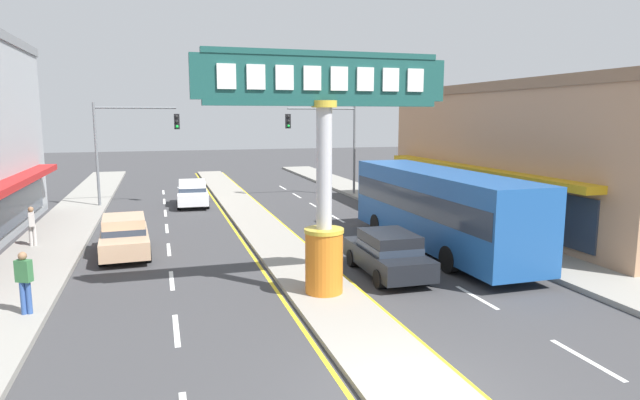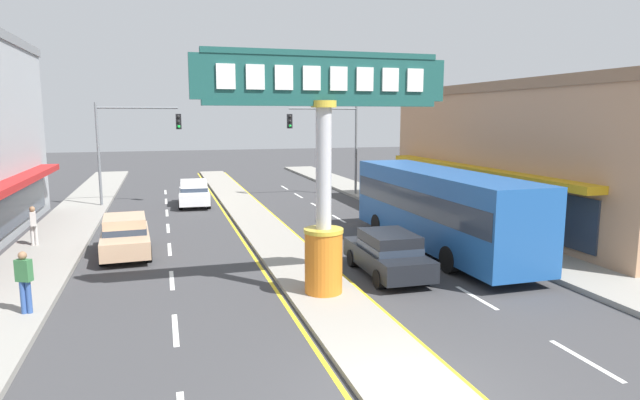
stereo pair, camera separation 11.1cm
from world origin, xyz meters
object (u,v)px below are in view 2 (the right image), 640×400
(bus_near_right_lane, at_px, (438,205))
(sedan_far_right_lane, at_px, (194,193))
(pedestrian_far_side, at_px, (33,223))
(pedestrian_near_kerb, at_px, (24,278))
(storefront_right, at_px, (563,155))
(traffic_light_right_side, at_px, (331,134))
(sedan_mid_left_lane, at_px, (388,253))
(sedan_near_left_lane, at_px, (125,235))
(district_sign, at_px, (324,164))
(traffic_light_left_side, at_px, (129,136))

(bus_near_right_lane, xyz_separation_m, sedan_far_right_lane, (-8.77, 14.29, -1.08))
(bus_near_right_lane, xyz_separation_m, pedestrian_far_side, (-15.72, 4.85, -0.78))
(pedestrian_near_kerb, bearing_deg, storefront_right, 17.23)
(traffic_light_right_side, xyz_separation_m, pedestrian_near_kerb, (-14.50, -18.83, -3.10))
(sedan_far_right_lane, height_order, pedestrian_near_kerb, pedestrian_near_kerb)
(storefront_right, height_order, pedestrian_near_kerb, storefront_right)
(sedan_mid_left_lane, height_order, pedestrian_near_kerb, pedestrian_near_kerb)
(sedan_near_left_lane, bearing_deg, district_sign, -49.03)
(storefront_right, distance_m, sedan_far_right_lane, 20.83)
(district_sign, distance_m, storefront_right, 16.70)
(district_sign, bearing_deg, traffic_light_right_side, 71.82)
(district_sign, xyz_separation_m, sedan_far_right_lane, (-2.74, 18.38, -3.24))
(district_sign, height_order, pedestrian_far_side, district_sign)
(bus_near_right_lane, relative_size, sedan_far_right_lane, 2.57)
(storefront_right, relative_size, sedan_far_right_lane, 4.30)
(sedan_near_left_lane, bearing_deg, bus_near_right_lane, -13.37)
(district_sign, xyz_separation_m, storefront_right, (14.87, 7.58, -0.54))
(district_sign, xyz_separation_m, sedan_mid_left_lane, (2.74, 1.48, -3.24))
(district_sign, relative_size, sedan_mid_left_lane, 1.73)
(traffic_light_right_side, xyz_separation_m, sedan_near_left_lane, (-12.36, -12.30, -3.46))
(sedan_far_right_lane, bearing_deg, bus_near_right_lane, -58.46)
(storefront_right, distance_m, traffic_light_right_side, 14.49)
(storefront_right, xyz_separation_m, pedestrian_far_side, (-24.55, 1.36, -2.41))
(bus_near_right_lane, xyz_separation_m, pedestrian_near_kerb, (-14.21, -3.65, -0.72))
(district_sign, height_order, sedan_near_left_lane, district_sign)
(storefront_right, relative_size, sedan_near_left_lane, 4.28)
(bus_near_right_lane, bearing_deg, traffic_light_right_side, 88.92)
(sedan_far_right_lane, relative_size, pedestrian_near_kerb, 2.56)
(storefront_right, bearing_deg, pedestrian_near_kerb, -162.77)
(traffic_light_right_side, bearing_deg, traffic_light_left_side, -178.74)
(traffic_light_left_side, relative_size, traffic_light_right_side, 1.00)
(pedestrian_far_side, bearing_deg, storefront_right, -3.17)
(district_sign, distance_m, pedestrian_far_side, 13.50)
(storefront_right, relative_size, bus_near_right_lane, 1.67)
(district_sign, bearing_deg, storefront_right, 27.01)
(traffic_light_right_side, bearing_deg, sedan_mid_left_lane, -101.41)
(district_sign, xyz_separation_m, pedestrian_far_side, (-9.68, 8.94, -2.94))
(traffic_light_left_side, bearing_deg, bus_near_right_lane, -50.31)
(storefront_right, height_order, bus_near_right_lane, storefront_right)
(district_sign, xyz_separation_m, bus_near_right_lane, (6.04, 4.09, -2.16))
(storefront_right, height_order, sedan_mid_left_lane, storefront_right)
(sedan_far_right_lane, distance_m, pedestrian_near_kerb, 18.76)
(storefront_right, bearing_deg, traffic_light_right_side, 126.20)
(storefront_right, relative_size, sedan_mid_left_lane, 4.34)
(bus_near_right_lane, height_order, sedan_far_right_lane, bus_near_right_lane)
(storefront_right, bearing_deg, traffic_light_left_side, 151.72)
(pedestrian_near_kerb, xyz_separation_m, pedestrian_far_side, (-1.50, 8.51, -0.06))
(sedan_near_left_lane, bearing_deg, storefront_right, 1.70)
(district_sign, relative_size, pedestrian_far_side, 4.66)
(sedan_near_left_lane, bearing_deg, pedestrian_far_side, 151.39)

